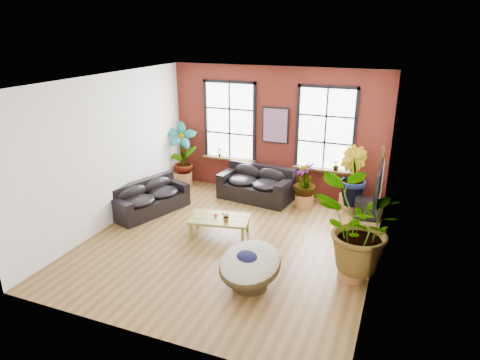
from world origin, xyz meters
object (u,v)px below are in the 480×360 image
(sofa_back, at_px, (257,184))
(coffee_table, at_px, (219,220))
(sofa_left, at_px, (149,199))
(papasan_chair, at_px, (250,265))

(sofa_back, height_order, coffee_table, sofa_back)
(coffee_table, bearing_deg, sofa_left, 155.47)
(sofa_back, bearing_deg, papasan_chair, -64.42)
(sofa_back, relative_size, coffee_table, 1.42)
(sofa_back, xyz_separation_m, sofa_left, (-2.24, -1.85, -0.05))
(sofa_left, distance_m, papasan_chair, 4.16)
(coffee_table, bearing_deg, papasan_chair, -62.09)
(coffee_table, distance_m, papasan_chair, 2.14)
(sofa_back, distance_m, papasan_chair, 4.25)
(sofa_left, distance_m, coffee_table, 2.26)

